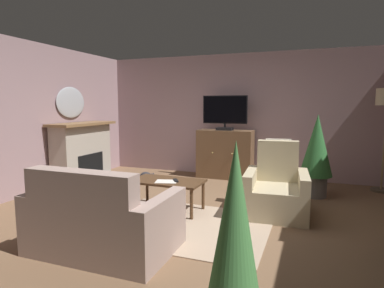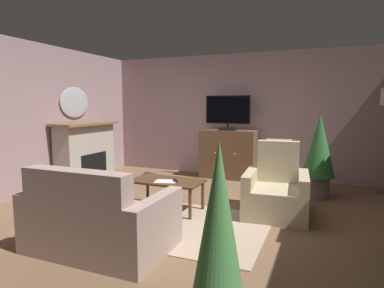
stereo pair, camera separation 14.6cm
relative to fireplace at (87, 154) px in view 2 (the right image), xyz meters
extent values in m
cube|color=brown|center=(2.71, -1.09, -0.58)|extent=(6.57, 6.13, 0.04)
cube|color=gray|center=(2.71, 1.73, 0.74)|extent=(6.57, 0.10, 2.60)
cube|color=gray|center=(-0.33, -1.09, 0.74)|extent=(0.10, 6.13, 2.60)
cube|color=tan|center=(2.74, -1.45, -0.56)|extent=(2.11, 1.66, 0.01)
cube|color=#4C4C51|center=(0.37, 0.00, -0.54)|extent=(0.50, 1.51, 0.04)
cube|color=#ADA393|center=(-0.03, 0.00, 0.00)|extent=(0.41, 1.31, 1.14)
cube|color=black|center=(0.13, 0.00, -0.24)|extent=(0.10, 0.73, 0.52)
cube|color=olive|center=(0.01, 0.00, 0.60)|extent=(0.53, 1.47, 0.05)
ellipsoid|color=#B2B7BF|center=(-0.25, 0.00, 1.01)|extent=(0.06, 0.78, 0.60)
cube|color=#4A3523|center=(2.51, 1.38, -0.53)|extent=(1.09, 0.38, 0.06)
cube|color=brown|center=(2.51, 1.38, -0.06)|extent=(1.15, 0.44, 1.01)
sphere|color=tan|center=(2.31, 1.14, -0.01)|extent=(0.03, 0.03, 0.03)
sphere|color=tan|center=(2.72, 1.14, -0.01)|extent=(0.03, 0.03, 0.03)
cube|color=black|center=(2.51, 1.33, 0.47)|extent=(0.33, 0.20, 0.06)
cylinder|color=black|center=(2.51, 1.33, 0.54)|extent=(0.04, 0.04, 0.08)
cube|color=black|center=(2.51, 1.33, 0.87)|extent=(0.92, 0.05, 0.57)
cube|color=black|center=(2.51, 1.30, 0.87)|extent=(0.88, 0.01, 0.53)
cube|color=#4C331E|center=(2.29, -1.00, -0.13)|extent=(1.04, 0.58, 0.03)
cylinder|color=#4C331E|center=(2.76, -0.77, -0.35)|extent=(0.04, 0.04, 0.42)
cylinder|color=#4C331E|center=(1.82, -0.76, -0.35)|extent=(0.04, 0.04, 0.42)
cylinder|color=#4C331E|center=(2.75, -1.23, -0.35)|extent=(0.04, 0.04, 0.42)
cylinder|color=#4C331E|center=(1.82, -1.22, -0.35)|extent=(0.04, 0.04, 0.42)
cube|color=black|center=(2.42, -1.01, -0.10)|extent=(0.14, 0.17, 0.02)
cube|color=silver|center=(2.31, -1.08, -0.11)|extent=(0.35, 0.29, 0.01)
cube|color=#A3897F|center=(2.20, -2.37, -0.36)|extent=(1.16, 0.94, 0.41)
cube|color=#A3897F|center=(2.20, -2.74, 0.10)|extent=(1.16, 0.20, 0.51)
cube|color=#A3897F|center=(1.54, -2.37, -0.25)|extent=(0.15, 0.94, 0.63)
cube|color=#A3897F|center=(2.86, -2.37, -0.25)|extent=(0.15, 0.94, 0.63)
cube|color=tan|center=(2.09, -2.51, -0.03)|extent=(0.37, 0.17, 0.36)
cube|color=tan|center=(3.78, -0.62, -0.36)|extent=(0.65, 0.93, 0.41)
cube|color=tan|center=(3.75, -0.27, 0.14)|extent=(0.60, 0.22, 0.60)
cube|color=tan|center=(4.13, -0.59, -0.26)|extent=(0.20, 0.89, 0.61)
cube|color=tan|center=(3.42, -0.65, -0.26)|extent=(0.20, 0.89, 0.61)
cube|color=white|center=(3.74, -0.20, 0.35)|extent=(0.37, 0.05, 0.24)
cylinder|color=slate|center=(4.29, 0.55, -0.38)|extent=(0.38, 0.38, 0.36)
cone|color=#2D6B33|center=(4.29, 0.55, 0.31)|extent=(0.53, 0.53, 1.02)
cone|color=#4C8E47|center=(3.83, -3.40, 0.21)|extent=(0.38, 0.38, 1.13)
ellipsoid|color=#2D2D33|center=(1.15, 0.43, -0.46)|extent=(0.38, 0.34, 0.21)
sphere|color=#2D2D33|center=(1.33, 0.32, -0.43)|extent=(0.15, 0.15, 0.15)
cone|color=#2D2D33|center=(1.36, 0.36, -0.36)|extent=(0.04, 0.04, 0.04)
cone|color=#2D2D33|center=(1.31, 0.29, -0.36)|extent=(0.04, 0.04, 0.04)
cylinder|color=#2D2D33|center=(0.95, 0.60, -0.50)|extent=(0.21, 0.14, 0.04)
camera|label=1|loc=(4.23, -5.14, 0.97)|focal=30.28mm
camera|label=2|loc=(4.36, -5.08, 0.97)|focal=30.28mm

